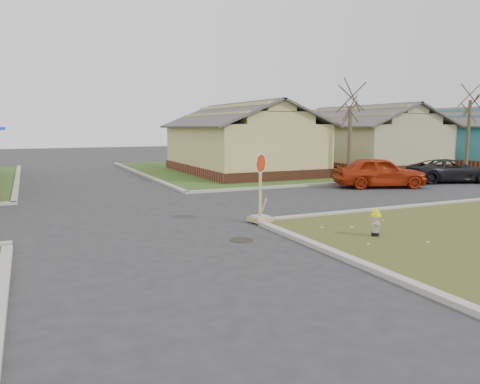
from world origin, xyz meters
name	(u,v)px	position (x,y,z in m)	size (l,w,h in m)	color
ground	(158,244)	(0.00, 0.00, 0.00)	(120.00, 120.00, 0.00)	#2A292C
verge_far_right	(369,165)	(22.00, 18.00, 0.03)	(37.00, 19.00, 0.05)	#2F4D1B
curbs	(122,213)	(0.00, 5.00, 0.00)	(80.00, 40.00, 0.12)	#A6A196
manhole	(241,240)	(2.20, -0.50, 0.01)	(0.64, 0.64, 0.01)	black
side_house_yellow	(241,140)	(10.00, 16.50, 2.19)	(7.60, 11.60, 4.70)	brown
side_house_tan	(362,138)	(20.00, 16.50, 2.19)	(7.60, 11.60, 4.70)	brown
side_house_teal	(457,137)	(30.00, 16.50, 2.19)	(7.60, 11.60, 4.70)	brown
tree_mid_right	(350,143)	(14.00, 10.20, 2.15)	(0.22, 0.22, 4.20)	#433626
tree_far_right	(468,136)	(24.00, 10.50, 2.43)	(0.22, 0.22, 4.76)	#433626
fire_hydrant	(376,221)	(5.73, -1.79, 0.48)	(0.29, 0.29, 0.78)	black
stop_sign	(260,207)	(3.71, 1.34, 0.53)	(0.63, 0.61, 2.22)	tan
red_sedan	(380,172)	(13.24, 6.71, 0.78)	(1.83, 4.55, 1.55)	#A2260B
dark_pickup	(451,171)	(18.40, 6.84, 0.64)	(2.12, 4.60, 1.28)	black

